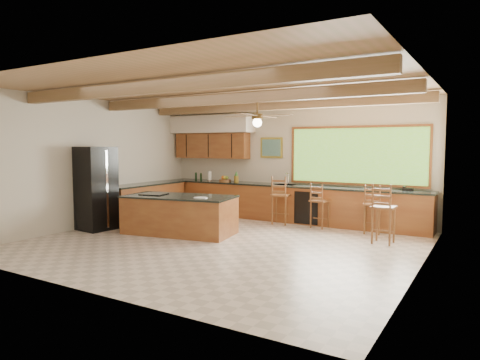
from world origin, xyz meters
The scene contains 9 objects.
ground centered at (0.00, 0.00, 0.00)m, with size 7.20×7.20×0.00m, color beige.
room_shell centered at (-0.17, 0.65, 2.21)m, with size 7.27×6.54×3.02m.
counter_run centered at (-0.82, 2.52, 0.46)m, with size 7.12×3.10×1.23m.
island centered at (-1.30, 0.29, 0.42)m, with size 2.53×1.51×0.85m.
refrigerator centered at (-3.22, -0.32, 0.94)m, with size 0.80×0.79×1.88m.
bar_stool_a centered at (0.10, 2.39, 0.70)m, with size 0.48×0.48×1.18m.
bar_stool_b centered at (1.09, 2.39, 0.62)m, with size 0.43×0.43×1.05m.
bar_stool_c centered at (2.29, 2.39, 0.63)m, with size 0.45×0.45×1.07m.
bar_stool_d centered at (2.71, 1.54, 0.70)m, with size 0.44×0.44×1.18m.
Camera 1 is at (4.53, -6.91, 1.92)m, focal length 32.00 mm.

